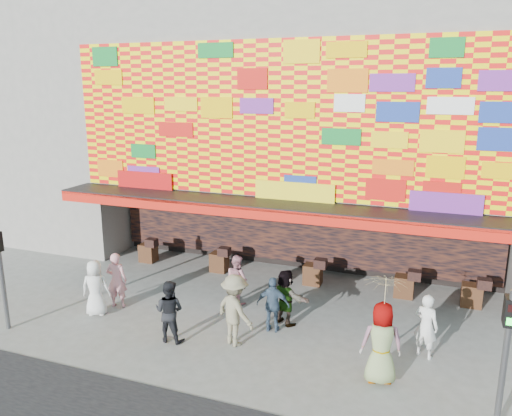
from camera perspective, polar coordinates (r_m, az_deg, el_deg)
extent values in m
plane|color=slate|center=(13.72, -2.60, -15.02)|extent=(90.00, 90.00, 0.00)
cube|color=gray|center=(19.62, 6.58, 13.42)|extent=(15.00, 8.00, 7.00)
cube|color=black|center=(21.22, 6.86, -0.21)|extent=(15.00, 6.00, 3.00)
cube|color=gray|center=(20.70, -15.99, -1.01)|extent=(0.40, 2.00, 3.00)
cube|color=black|center=(15.62, 2.14, 0.44)|extent=(15.20, 1.60, 0.12)
cube|color=red|center=(14.94, 1.20, -0.77)|extent=(15.20, 0.04, 0.35)
cube|color=#FFE600|center=(15.76, 2.87, 9.95)|extent=(14.80, 0.08, 4.90)
cube|color=black|center=(18.26, 4.52, -2.31)|extent=(14.00, 0.25, 2.50)
cube|color=gray|center=(26.03, -23.08, 11.42)|extent=(11.00, 8.00, 12.00)
cylinder|color=#59595B|center=(15.39, -27.01, -7.16)|extent=(0.12, 0.12, 3.00)
cylinder|color=#59595B|center=(10.92, 26.48, -15.69)|extent=(0.12, 0.12, 3.00)
cube|color=black|center=(10.47, 27.10, -10.65)|extent=(0.22, 0.18, 0.55)
cube|color=black|center=(10.33, 27.24, -10.20)|extent=(0.14, 0.02, 0.14)
cube|color=#19E533|center=(10.44, 27.08, -11.51)|extent=(0.14, 0.02, 0.14)
imported|color=silver|center=(15.55, -17.87, -8.68)|extent=(0.96, 0.78, 1.68)
imported|color=pink|center=(15.89, -15.64, -7.93)|extent=(0.72, 0.56, 1.73)
imported|color=black|center=(13.59, -9.89, -11.53)|extent=(0.84, 0.66, 1.68)
imported|color=#7C755A|center=(13.18, -2.43, -11.59)|extent=(1.43, 1.19, 1.92)
imported|color=#394D65|center=(13.90, 1.96, -10.97)|extent=(0.96, 0.48, 1.57)
imported|color=gray|center=(14.31, 3.40, -10.13)|extent=(1.55, 1.13, 1.62)
imported|color=gray|center=(12.00, 14.15, -14.74)|extent=(1.07, 0.84, 1.93)
imported|color=silver|center=(13.36, 18.85, -12.64)|extent=(0.71, 0.59, 1.66)
imported|color=#BE7B86|center=(15.67, -2.17, -8.09)|extent=(0.94, 0.88, 1.54)
imported|color=beige|center=(11.50, 14.49, -9.63)|extent=(1.19, 1.20, 0.85)
cylinder|color=#4C3326|center=(11.87, 14.23, -13.52)|extent=(0.02, 0.02, 1.00)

